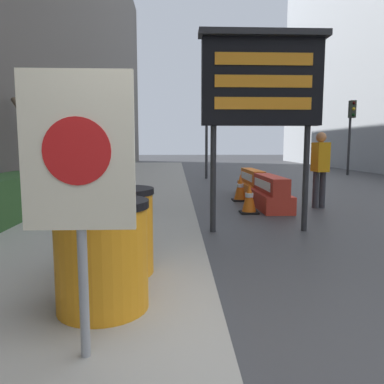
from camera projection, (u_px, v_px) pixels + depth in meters
ground_plane at (232, 365)px, 2.52m from camera, size 120.00×120.00×0.00m
bare_tree at (50, 145)px, 8.59m from camera, size 1.48×1.59×2.67m
barrel_drum_foreground at (102, 255)px, 3.04m from camera, size 0.77×0.77×0.90m
barrel_drum_middle at (117, 231)px, 3.89m from camera, size 0.77×0.77×0.90m
warning_sign at (78, 168)px, 2.22m from camera, size 0.67×0.08×1.77m
message_board at (262, 83)px, 6.16m from camera, size 2.11×0.36×3.30m
jersey_barrier_red_striped at (270, 194)px, 8.79m from camera, size 0.64×1.94×0.77m
jersey_barrier_orange_near at (252, 185)px, 10.87m from camera, size 0.55×1.97×0.79m
traffic_cone_near at (249, 198)px, 8.16m from camera, size 0.39×0.39×0.69m
traffic_cone_mid at (240, 188)px, 10.03m from camera, size 0.40×0.40×0.72m
traffic_light_near_curb at (207, 110)px, 16.43m from camera, size 0.28×0.44×4.17m
traffic_light_far_side at (351, 121)px, 18.58m from camera, size 0.28×0.44×3.69m
pedestrian_worker at (320, 164)px, 8.79m from camera, size 0.30×0.47×1.79m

